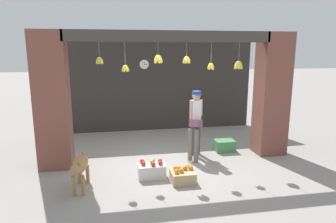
{
  "coord_description": "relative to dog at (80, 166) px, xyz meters",
  "views": [
    {
      "loc": [
        -1.24,
        -6.39,
        2.59
      ],
      "look_at": [
        0.0,
        0.45,
        1.13
      ],
      "focal_mm": 32.0,
      "sensor_mm": 36.0,
      "label": 1
    }
  ],
  "objects": [
    {
      "name": "ground_plane",
      "position": [
        1.92,
        1.01,
        -0.47
      ],
      "size": [
        60.0,
        60.0,
        0.0
      ],
      "primitive_type": "plane",
      "color": "gray"
    },
    {
      "name": "shop_back_wall",
      "position": [
        1.92,
        4.05,
        1.01
      ],
      "size": [
        6.42,
        0.12,
        2.98
      ],
      "primitive_type": "cube",
      "color": "#2D2B28",
      "rests_on": "ground_plane"
    },
    {
      "name": "shop_pillar_left",
      "position": [
        -0.64,
        1.31,
        1.01
      ],
      "size": [
        0.7,
        0.6,
        2.98
      ],
      "primitive_type": "cube",
      "color": "brown",
      "rests_on": "ground_plane"
    },
    {
      "name": "shop_pillar_right",
      "position": [
        4.48,
        1.31,
        1.01
      ],
      "size": [
        0.7,
        0.6,
        2.98
      ],
      "primitive_type": "cube",
      "color": "brown",
      "rests_on": "ground_plane"
    },
    {
      "name": "storefront_awning",
      "position": [
        1.95,
        1.13,
        2.33
      ],
      "size": [
        4.52,
        0.27,
        0.88
      ],
      "color": "#3D3833"
    },
    {
      "name": "dog",
      "position": [
        0.0,
        0.0,
        0.0
      ],
      "size": [
        0.33,
        1.0,
        0.7
      ],
      "rotation": [
        0.0,
        0.0,
        -1.65
      ],
      "color": "#9E7042",
      "rests_on": "ground_plane"
    },
    {
      "name": "shopkeeper",
      "position": [
        2.62,
        1.51,
        0.46
      ],
      "size": [
        0.34,
        0.27,
        1.6
      ],
      "rotation": [
        0.0,
        0.0,
        3.33
      ],
      "color": "#424247",
      "rests_on": "ground_plane"
    },
    {
      "name": "worker_stooping",
      "position": [
        2.53,
        1.2,
        0.2
      ],
      "size": [
        0.51,
        0.74,
        1.02
      ],
      "rotation": [
        0.0,
        0.0,
        -0.48
      ],
      "color": "#6B665B",
      "rests_on": "ground_plane"
    },
    {
      "name": "fruit_crate_oranges",
      "position": [
        1.95,
        0.01,
        -0.34
      ],
      "size": [
        0.46,
        0.43,
        0.31
      ],
      "color": "tan",
      "rests_on": "ground_plane"
    },
    {
      "name": "fruit_crate_apples",
      "position": [
        1.37,
        0.33,
        -0.32
      ],
      "size": [
        0.55,
        0.34,
        0.36
      ],
      "color": "silver",
      "rests_on": "ground_plane"
    },
    {
      "name": "produce_box_green",
      "position": [
        3.43,
        1.61,
        -0.33
      ],
      "size": [
        0.5,
        0.36,
        0.29
      ],
      "primitive_type": "cube",
      "color": "#42844C",
      "rests_on": "ground_plane"
    },
    {
      "name": "water_bottle",
      "position": [
        2.21,
        0.44,
        -0.34
      ],
      "size": [
        0.07,
        0.07,
        0.29
      ],
      "color": "silver",
      "rests_on": "ground_plane"
    },
    {
      "name": "wall_clock",
      "position": [
        1.62,
        3.98,
        1.64
      ],
      "size": [
        0.3,
        0.03,
        0.3
      ],
      "color": "black"
    }
  ]
}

